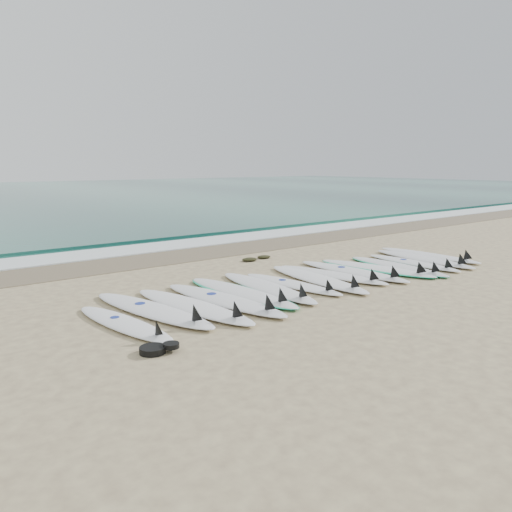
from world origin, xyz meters
TOP-DOWN VIEW (x-y plane):
  - ground at (0.00, 0.00)m, footprint 120.00×120.00m
  - wet_sand_band at (0.00, 4.10)m, footprint 120.00×1.80m
  - foam_band at (0.00, 5.50)m, footprint 120.00×1.40m
  - wave_crest at (0.00, 7.00)m, footprint 120.00×1.00m
  - surfboard_0 at (-4.03, -0.26)m, footprint 0.77×2.35m
  - surfboard_1 at (-3.43, 0.06)m, footprint 1.06×2.89m
  - surfboard_2 at (-2.84, -0.15)m, footprint 0.93×2.88m
  - surfboard_3 at (-2.25, -0.15)m, footprint 0.93×2.90m
  - surfboard_4 at (-1.73, 0.09)m, footprint 0.83×2.82m
  - surfboard_5 at (-1.16, 0.06)m, footprint 0.78×2.82m
  - surfboard_6 at (-0.60, -0.01)m, footprint 0.72×2.40m
  - surfboard_7 at (0.03, -0.04)m, footprint 0.86×2.87m
  - surfboard_8 at (0.55, 0.06)m, footprint 0.94×2.64m
  - surfboard_9 at (1.12, 0.01)m, footprint 0.72×2.79m
  - surfboard_10 at (1.76, -0.07)m, footprint 1.10×2.80m
  - surfboard_11 at (2.29, -0.22)m, footprint 0.80×2.67m
  - surfboard_12 at (2.90, -0.22)m, footprint 0.61×2.46m
  - surfboard_13 at (3.47, -0.11)m, footprint 0.83×2.82m
  - surfboard_14 at (4.00, 0.08)m, footprint 0.58×2.73m
  - seaweed_near at (0.27, 2.47)m, footprint 0.38×0.30m
  - seaweed_far at (0.75, 2.53)m, footprint 0.35×0.27m
  - leash_coil at (-4.14, -1.41)m, footprint 0.46×0.36m

SIDE VIEW (x-z plane):
  - ground at x=0.00m, z-range 0.00..0.00m
  - wet_sand_band at x=0.00m, z-range 0.00..0.01m
  - foam_band at x=0.00m, z-range 0.00..0.04m
  - seaweed_far at x=0.75m, z-range 0.00..0.07m
  - seaweed_near at x=0.27m, z-range 0.00..0.07m
  - leash_coil at x=-4.14m, z-range -0.01..0.10m
  - surfboard_11 at x=2.29m, z-range -0.12..0.22m
  - wave_crest at x=0.00m, z-range 0.00..0.10m
  - surfboard_0 at x=-4.03m, z-range -0.10..0.20m
  - surfboard_10 at x=1.76m, z-range -0.12..0.22m
  - surfboard_6 at x=-0.60m, z-range -0.10..0.20m
  - surfboard_4 at x=-1.73m, z-range -0.12..0.23m
  - surfboard_12 at x=2.90m, z-range -0.10..0.21m
  - surfboard_8 at x=0.55m, z-range -0.11..0.22m
  - surfboard_14 at x=4.00m, z-range -0.11..0.23m
  - surfboard_9 at x=1.12m, z-range -0.12..0.24m
  - surfboard_13 at x=3.47m, z-range -0.12..0.24m
  - surfboard_5 at x=-1.16m, z-range -0.12..0.24m
  - surfboard_7 at x=0.03m, z-range -0.12..0.24m
  - surfboard_2 at x=-2.84m, z-range -0.12..0.24m
  - surfboard_1 at x=-3.43m, z-range -0.12..0.24m
  - surfboard_3 at x=-2.25m, z-range -0.12..0.25m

